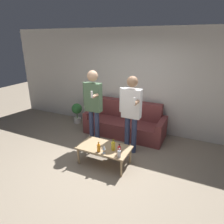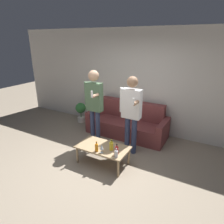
{
  "view_description": "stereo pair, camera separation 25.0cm",
  "coord_description": "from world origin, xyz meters",
  "px_view_note": "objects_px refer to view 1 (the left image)",
  "views": [
    {
      "loc": [
        1.68,
        -2.82,
        2.41
      ],
      "look_at": [
        -0.03,
        0.78,
        0.95
      ],
      "focal_mm": 32.0,
      "sensor_mm": 36.0,
      "label": 1
    },
    {
      "loc": [
        1.91,
        -2.71,
        2.41
      ],
      "look_at": [
        -0.03,
        0.78,
        0.95
      ],
      "focal_mm": 32.0,
      "sensor_mm": 36.0,
      "label": 2
    }
  ],
  "objects_px": {
    "couch": "(125,123)",
    "person_standing_right": "(131,109)",
    "coffee_table": "(104,149)",
    "bottle_orange": "(113,146)",
    "person_standing_left": "(93,102)"
  },
  "relations": [
    {
      "from": "couch",
      "to": "person_standing_right",
      "type": "relative_size",
      "value": 1.21
    },
    {
      "from": "coffee_table",
      "to": "couch",
      "type": "bearing_deg",
      "value": 95.25
    },
    {
      "from": "bottle_orange",
      "to": "person_standing_right",
      "type": "distance_m",
      "value": 0.89
    },
    {
      "from": "couch",
      "to": "person_standing_left",
      "type": "bearing_deg",
      "value": -117.18
    },
    {
      "from": "couch",
      "to": "coffee_table",
      "type": "relative_size",
      "value": 1.99
    },
    {
      "from": "bottle_orange",
      "to": "person_standing_right",
      "type": "relative_size",
      "value": 0.13
    },
    {
      "from": "coffee_table",
      "to": "person_standing_left",
      "type": "relative_size",
      "value": 0.59
    },
    {
      "from": "bottle_orange",
      "to": "person_standing_left",
      "type": "xyz_separation_m",
      "value": [
        -0.79,
        0.62,
        0.61
      ]
    },
    {
      "from": "bottle_orange",
      "to": "person_standing_right",
      "type": "height_order",
      "value": "person_standing_right"
    },
    {
      "from": "coffee_table",
      "to": "bottle_orange",
      "type": "xyz_separation_m",
      "value": [
        0.21,
        -0.02,
        0.13
      ]
    },
    {
      "from": "couch",
      "to": "coffee_table",
      "type": "bearing_deg",
      "value": -84.75
    },
    {
      "from": "coffee_table",
      "to": "person_standing_left",
      "type": "distance_m",
      "value": 1.12
    },
    {
      "from": "couch",
      "to": "person_standing_left",
      "type": "relative_size",
      "value": 1.17
    },
    {
      "from": "couch",
      "to": "bottle_orange",
      "type": "xyz_separation_m",
      "value": [
        0.35,
        -1.49,
        0.17
      ]
    },
    {
      "from": "coffee_table",
      "to": "person_standing_left",
      "type": "xyz_separation_m",
      "value": [
        -0.58,
        0.6,
        0.74
      ]
    }
  ]
}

